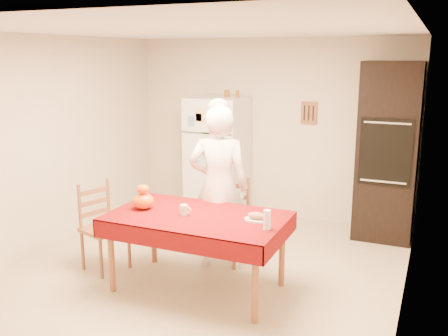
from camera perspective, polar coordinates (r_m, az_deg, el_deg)
The scene contains 17 objects.
floor at distance 5.41m, azimuth -2.64°, elevation -11.98°, with size 4.50×4.50×0.00m, color tan.
room_shell at distance 4.96m, azimuth -2.81°, elevation 5.30°, with size 4.02×4.52×2.51m.
refrigerator at distance 7.04m, azimuth -0.75°, elevation 1.18°, with size 0.75×0.74×1.70m.
oven_cabinet at distance 6.46m, azimuth 18.21°, elevation 1.75°, with size 0.70×0.62×2.20m.
dining_table at distance 4.85m, azimuth -3.06°, elevation -6.17°, with size 1.70×1.00×0.76m.
chair_far at distance 5.59m, azimuth 0.58°, elevation -5.55°, with size 0.45×0.43×0.95m.
chair_left at distance 5.54m, azimuth -13.87°, elevation -6.10°, with size 0.51×0.52×0.95m.
seated_woman at distance 5.32m, azimuth -0.62°, elevation -2.23°, with size 0.65×0.42×1.77m, color white.
coffee_mug at distance 4.83m, azimuth -4.60°, elevation -4.79°, with size 0.08×0.08×0.10m, color silver.
pumpkin_lower at distance 5.05m, azimuth -9.19°, elevation -3.76°, with size 0.21×0.21×0.16m, color #C34A04.
pumpkin_upper at distance 5.02m, azimuth -9.24°, elevation -2.39°, with size 0.12×0.12×0.09m, color #CE5C04.
wine_glass at distance 4.43m, azimuth 4.95°, elevation -5.90°, with size 0.07×0.07×0.18m, color white.
bread_plate at distance 4.67m, azimuth 3.77°, elevation -5.94°, with size 0.24×0.24×0.02m, color white.
bread_loaf at distance 4.65m, azimuth 3.78°, elevation -5.46°, with size 0.18×0.10×0.06m, color tan.
spice_jar_left at distance 6.91m, azimuth 0.22°, elevation 8.51°, with size 0.05×0.05×0.10m, color brown.
spice_jar_mid at distance 6.90m, azimuth 0.46°, elevation 8.50°, with size 0.05×0.05×0.10m, color brown.
spice_jar_right at distance 6.85m, azimuth 1.55°, elevation 8.47°, with size 0.05×0.05×0.10m, color brown.
Camera 1 is at (2.18, -4.40, 2.27)m, focal length 40.00 mm.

